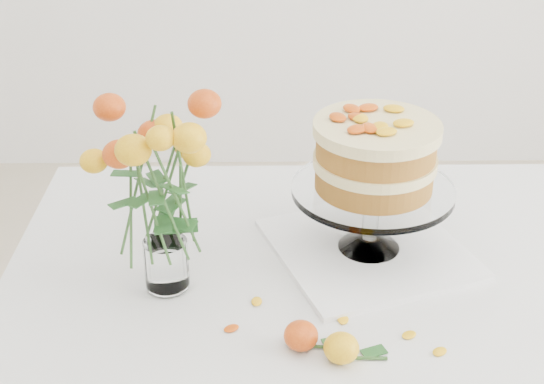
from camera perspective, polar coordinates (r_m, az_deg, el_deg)
The scene contains 11 objects.
table at distance 1.39m, azimuth 9.81°, elevation -9.56°, with size 1.43×0.93×0.76m.
napkin at distance 1.42m, azimuth 7.27°, elevation -4.28°, with size 0.33×0.33×0.01m, color white.
cake_stand at distance 1.33m, azimuth 7.74°, elevation 2.23°, with size 0.29×0.29×0.26m.
rose_vase at distance 1.21m, azimuth -8.49°, elevation 1.35°, with size 0.29×0.29×0.38m.
loose_rose_near at distance 1.16m, azimuth 5.27°, elevation -11.63°, with size 0.10×0.05×0.05m.
loose_rose_far at distance 1.18m, azimuth 2.22°, elevation -10.76°, with size 0.10×0.05×0.05m.
stray_petal_a at distance 1.25m, azimuth 5.37°, elevation -9.55°, with size 0.03×0.02×0.00m, color yellow.
stray_petal_b at distance 1.23m, azimuth 10.28°, elevation -10.56°, with size 0.03×0.02×0.00m, color yellow.
stray_petal_c at distance 1.21m, azimuth 12.51°, elevation -11.67°, with size 0.03×0.02×0.00m, color yellow.
stray_petal_d at distance 1.28m, azimuth -1.16°, elevation -8.25°, with size 0.03×0.02×0.00m, color yellow.
stray_petal_e at distance 1.22m, azimuth -3.08°, elevation -10.23°, with size 0.03×0.02×0.00m, color yellow.
Camera 1 is at (-0.25, -1.07, 1.53)m, focal length 50.00 mm.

